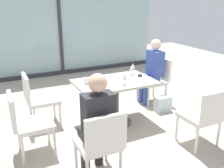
{
  "coord_description": "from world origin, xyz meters",
  "views": [
    {
      "loc": [
        -1.71,
        -3.39,
        1.99
      ],
      "look_at": [
        0.0,
        0.1,
        0.65
      ],
      "focal_mm": 40.32,
      "sensor_mm": 36.0,
      "label": 1
    }
  ],
  "objects_px": {
    "chair_far_right": "(156,78)",
    "wine_glass_2": "(133,66)",
    "wine_glass_0": "(132,68)",
    "wine_glass_1": "(124,77)",
    "chair_side_end": "(26,121)",
    "coffee_cup": "(86,81)",
    "person_front_left": "(96,121)",
    "wine_glass_3": "(95,79)",
    "chair_far_left": "(37,97)",
    "chair_front_right": "(205,114)",
    "person_far_right": "(152,68)",
    "handbag_0": "(163,104)",
    "chair_front_left": "(101,142)",
    "cell_phone_on_table": "(140,76)",
    "dining_table_main": "(115,93)"
  },
  "relations": [
    {
      "from": "chair_front_left",
      "to": "chair_front_right",
      "type": "relative_size",
      "value": 1.0
    },
    {
      "from": "chair_far_left",
      "to": "chair_front_right",
      "type": "xyz_separation_m",
      "value": [
        1.92,
        -1.65,
        0.0
      ]
    },
    {
      "from": "wine_glass_2",
      "to": "coffee_cup",
      "type": "xyz_separation_m",
      "value": [
        -0.93,
        -0.16,
        -0.09
      ]
    },
    {
      "from": "chair_far_left",
      "to": "wine_glass_2",
      "type": "xyz_separation_m",
      "value": [
        1.62,
        -0.22,
        0.37
      ]
    },
    {
      "from": "coffee_cup",
      "to": "dining_table_main",
      "type": "bearing_deg",
      "value": -10.39
    },
    {
      "from": "chair_side_end",
      "to": "person_front_left",
      "type": "bearing_deg",
      "value": -49.31
    },
    {
      "from": "person_far_right",
      "to": "wine_glass_3",
      "type": "xyz_separation_m",
      "value": [
        -1.43,
        -0.59,
        0.16
      ]
    },
    {
      "from": "chair_side_end",
      "to": "handbag_0",
      "type": "height_order",
      "value": "chair_side_end"
    },
    {
      "from": "person_front_left",
      "to": "chair_far_left",
      "type": "bearing_deg",
      "value": 103.8
    },
    {
      "from": "chair_far_right",
      "to": "person_far_right",
      "type": "relative_size",
      "value": 0.69
    },
    {
      "from": "person_front_left",
      "to": "wine_glass_3",
      "type": "xyz_separation_m",
      "value": [
        0.38,
        0.95,
        0.16
      ]
    },
    {
      "from": "chair_side_end",
      "to": "chair_far_left",
      "type": "relative_size",
      "value": 1.0
    },
    {
      "from": "wine_glass_2",
      "to": "handbag_0",
      "type": "xyz_separation_m",
      "value": [
        0.52,
        -0.23,
        -0.72
      ]
    },
    {
      "from": "chair_side_end",
      "to": "chair_front_right",
      "type": "relative_size",
      "value": 1.0
    },
    {
      "from": "chair_far_left",
      "to": "handbag_0",
      "type": "xyz_separation_m",
      "value": [
        2.15,
        -0.46,
        -0.36
      ]
    },
    {
      "from": "chair_front_right",
      "to": "chair_far_left",
      "type": "bearing_deg",
      "value": 139.27
    },
    {
      "from": "chair_far_right",
      "to": "chair_front_right",
      "type": "relative_size",
      "value": 1.0
    },
    {
      "from": "dining_table_main",
      "to": "person_far_right",
      "type": "bearing_deg",
      "value": 24.14
    },
    {
      "from": "wine_glass_1",
      "to": "chair_far_left",
      "type": "bearing_deg",
      "value": 149.98
    },
    {
      "from": "coffee_cup",
      "to": "chair_far_right",
      "type": "bearing_deg",
      "value": 13.43
    },
    {
      "from": "coffee_cup",
      "to": "person_front_left",
      "type": "bearing_deg",
      "value": -105.24
    },
    {
      "from": "person_far_right",
      "to": "wine_glass_3",
      "type": "relative_size",
      "value": 6.81
    },
    {
      "from": "chair_front_right",
      "to": "handbag_0",
      "type": "distance_m",
      "value": 1.27
    },
    {
      "from": "person_far_right",
      "to": "wine_glass_1",
      "type": "distance_m",
      "value": 1.22
    },
    {
      "from": "chair_front_left",
      "to": "handbag_0",
      "type": "height_order",
      "value": "chair_front_left"
    },
    {
      "from": "chair_side_end",
      "to": "coffee_cup",
      "type": "height_order",
      "value": "chair_side_end"
    },
    {
      "from": "dining_table_main",
      "to": "wine_glass_0",
      "type": "bearing_deg",
      "value": 20.78
    },
    {
      "from": "chair_side_end",
      "to": "handbag_0",
      "type": "bearing_deg",
      "value": 7.49
    },
    {
      "from": "wine_glass_0",
      "to": "chair_far_left",
      "type": "bearing_deg",
      "value": 168.46
    },
    {
      "from": "person_front_left",
      "to": "cell_phone_on_table",
      "type": "distance_m",
      "value": 1.72
    },
    {
      "from": "person_front_left",
      "to": "wine_glass_1",
      "type": "xyz_separation_m",
      "value": [
        0.82,
        0.85,
        0.16
      ]
    },
    {
      "from": "chair_side_end",
      "to": "person_far_right",
      "type": "height_order",
      "value": "person_far_right"
    },
    {
      "from": "wine_glass_1",
      "to": "wine_glass_2",
      "type": "height_order",
      "value": "same"
    },
    {
      "from": "wine_glass_0",
      "to": "coffee_cup",
      "type": "distance_m",
      "value": 0.86
    },
    {
      "from": "dining_table_main",
      "to": "wine_glass_1",
      "type": "xyz_separation_m",
      "value": [
        0.05,
        -0.23,
        0.33
      ]
    },
    {
      "from": "chair_far_right",
      "to": "handbag_0",
      "type": "distance_m",
      "value": 0.6
    },
    {
      "from": "wine_glass_0",
      "to": "dining_table_main",
      "type": "bearing_deg",
      "value": -159.22
    },
    {
      "from": "chair_front_right",
      "to": "coffee_cup",
      "type": "height_order",
      "value": "chair_front_right"
    },
    {
      "from": "wine_glass_0",
      "to": "wine_glass_1",
      "type": "xyz_separation_m",
      "value": [
        -0.35,
        -0.38,
        0.0
      ]
    },
    {
      "from": "chair_far_right",
      "to": "wine_glass_2",
      "type": "relative_size",
      "value": 4.7
    },
    {
      "from": "handbag_0",
      "to": "chair_front_left",
      "type": "bearing_deg",
      "value": -143.85
    },
    {
      "from": "person_front_left",
      "to": "wine_glass_0",
      "type": "bearing_deg",
      "value": 46.47
    },
    {
      "from": "dining_table_main",
      "to": "person_far_right",
      "type": "height_order",
      "value": "person_far_right"
    },
    {
      "from": "chair_side_end",
      "to": "chair_far_left",
      "type": "bearing_deg",
      "value": 70.18
    },
    {
      "from": "chair_far_left",
      "to": "wine_glass_1",
      "type": "relative_size",
      "value": 4.7
    },
    {
      "from": "wine_glass_2",
      "to": "handbag_0",
      "type": "distance_m",
      "value": 0.92
    },
    {
      "from": "chair_far_right",
      "to": "chair_far_left",
      "type": "bearing_deg",
      "value": 180.0
    },
    {
      "from": "chair_front_right",
      "to": "person_far_right",
      "type": "height_order",
      "value": "person_far_right"
    },
    {
      "from": "wine_glass_0",
      "to": "wine_glass_2",
      "type": "height_order",
      "value": "same"
    },
    {
      "from": "chair_front_left",
      "to": "wine_glass_3",
      "type": "relative_size",
      "value": 4.7
    }
  ]
}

